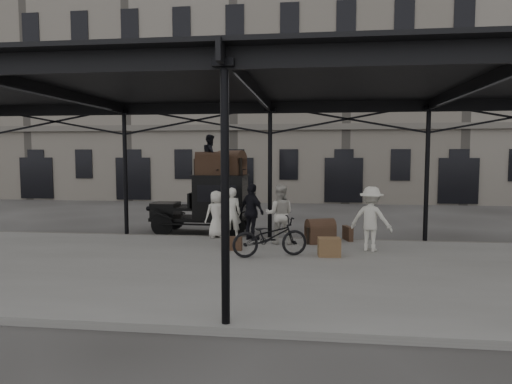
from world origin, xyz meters
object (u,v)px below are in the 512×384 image
bicycle (270,237)px  porter_left (232,213)px  taxi (212,201)px  steamer_trunk_platform (320,233)px  porter_official (252,212)px  steamer_trunk_roof_near (208,165)px

bicycle → porter_left: bearing=12.3°
taxi → steamer_trunk_platform: size_ratio=4.20×
porter_official → steamer_trunk_roof_near: steamer_trunk_roof_near is taller
porter_left → porter_official: size_ratio=0.93×
steamer_trunk_roof_near → porter_official: bearing=-52.0°
porter_official → steamer_trunk_platform: size_ratio=2.11×
porter_official → bicycle: 2.45m
bicycle → steamer_trunk_platform: bicycle is taller
porter_left → bicycle: porter_left is taller
bicycle → steamer_trunk_roof_near: size_ratio=2.21×
porter_left → porter_official: (0.67, -0.06, 0.07)m
porter_official → bicycle: (0.80, -2.28, -0.37)m
porter_left → steamer_trunk_platform: (2.86, -0.25, -0.53)m
taxi → porter_official: 2.52m
porter_official → steamer_trunk_platform: 2.28m
porter_official → bicycle: size_ratio=0.88×
taxi → porter_official: taxi is taller
porter_left → bicycle: bearing=109.4°
steamer_trunk_roof_near → steamer_trunk_platform: steamer_trunk_roof_near is taller
porter_official → steamer_trunk_platform: bearing=-142.5°
taxi → porter_left: size_ratio=2.15×
bicycle → steamer_trunk_platform: 2.52m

